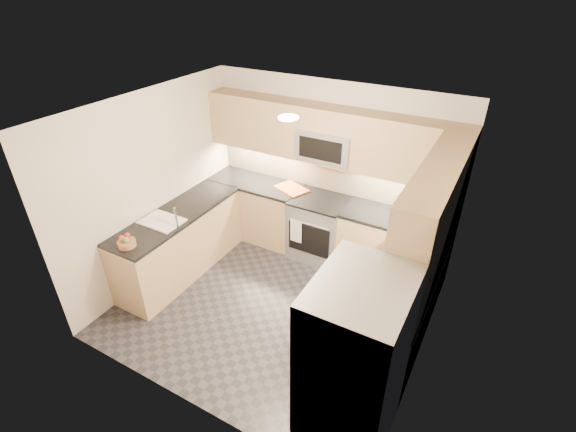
{
  "coord_description": "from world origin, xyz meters",
  "views": [
    {
      "loc": [
        2.09,
        -3.4,
        3.73
      ],
      "look_at": [
        0.0,
        0.35,
        1.15
      ],
      "focal_mm": 26.0,
      "sensor_mm": 36.0,
      "label": 1
    }
  ],
  "objects_px": {
    "fruit_basket": "(127,243)",
    "refrigerator": "(354,369)",
    "utensil_bowl": "(434,222)",
    "microwave": "(327,145)",
    "cutting_board": "(291,189)",
    "gas_range": "(319,228)"
  },
  "relations": [
    {
      "from": "microwave",
      "to": "refrigerator",
      "type": "bearing_deg",
      "value": -60.38
    },
    {
      "from": "utensil_bowl",
      "to": "cutting_board",
      "type": "distance_m",
      "value": 2.04
    },
    {
      "from": "microwave",
      "to": "cutting_board",
      "type": "xyz_separation_m",
      "value": [
        -0.5,
        -0.05,
        -0.75
      ]
    },
    {
      "from": "gas_range",
      "to": "cutting_board",
      "type": "height_order",
      "value": "cutting_board"
    },
    {
      "from": "microwave",
      "to": "utensil_bowl",
      "type": "relative_size",
      "value": 2.81
    },
    {
      "from": "cutting_board",
      "to": "fruit_basket",
      "type": "distance_m",
      "value": 2.4
    },
    {
      "from": "microwave",
      "to": "cutting_board",
      "type": "height_order",
      "value": "microwave"
    },
    {
      "from": "refrigerator",
      "to": "utensil_bowl",
      "type": "relative_size",
      "value": 6.66
    },
    {
      "from": "microwave",
      "to": "cutting_board",
      "type": "bearing_deg",
      "value": -173.99
    },
    {
      "from": "refrigerator",
      "to": "fruit_basket",
      "type": "bearing_deg",
      "value": 174.02
    },
    {
      "from": "cutting_board",
      "to": "microwave",
      "type": "bearing_deg",
      "value": 6.01
    },
    {
      "from": "fruit_basket",
      "to": "microwave",
      "type": "bearing_deg",
      "value": 56.78
    },
    {
      "from": "gas_range",
      "to": "refrigerator",
      "type": "xyz_separation_m",
      "value": [
        1.45,
        -2.43,
        0.45
      ]
    },
    {
      "from": "utensil_bowl",
      "to": "cutting_board",
      "type": "xyz_separation_m",
      "value": [
        -2.03,
        0.05,
        -0.07
      ]
    },
    {
      "from": "cutting_board",
      "to": "fruit_basket",
      "type": "height_order",
      "value": "fruit_basket"
    },
    {
      "from": "fruit_basket",
      "to": "refrigerator",
      "type": "bearing_deg",
      "value": -5.98
    },
    {
      "from": "refrigerator",
      "to": "utensil_bowl",
      "type": "xyz_separation_m",
      "value": [
        0.08,
        2.45,
        0.12
      ]
    },
    {
      "from": "fruit_basket",
      "to": "utensil_bowl",
      "type": "bearing_deg",
      "value": 35.48
    },
    {
      "from": "cutting_board",
      "to": "utensil_bowl",
      "type": "bearing_deg",
      "value": -1.44
    },
    {
      "from": "microwave",
      "to": "refrigerator",
      "type": "distance_m",
      "value": 3.04
    },
    {
      "from": "gas_range",
      "to": "fruit_basket",
      "type": "relative_size",
      "value": 4.41
    },
    {
      "from": "refrigerator",
      "to": "cutting_board",
      "type": "distance_m",
      "value": 3.17
    }
  ]
}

